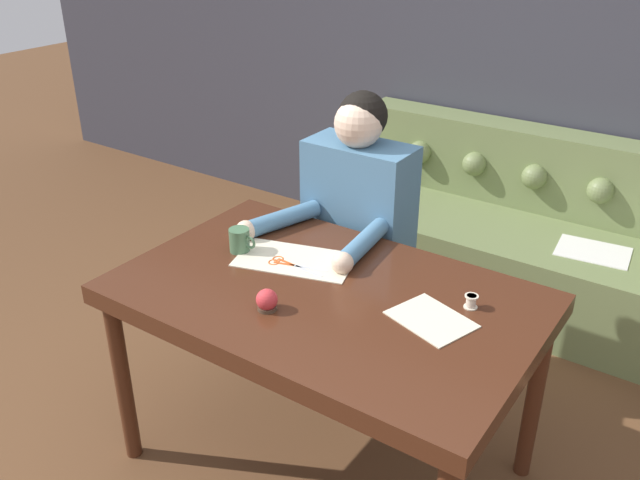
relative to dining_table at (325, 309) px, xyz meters
The scene contains 10 objects.
wall_back 2.10m from the dining_table, 89.09° to the left, with size 8.00×0.06×2.60m.
dining_table is the anchor object (origin of this frame).
couch 1.67m from the dining_table, 84.83° to the left, with size 2.06×0.78×0.87m.
person 0.62m from the dining_table, 111.81° to the left, with size 0.53×0.63×1.29m.
pattern_paper_main 0.25m from the dining_table, 152.17° to the left, with size 0.47×0.34×0.00m.
pattern_paper_offcut 0.38m from the dining_table, ahead, with size 0.29×0.25×0.00m.
scissors 0.23m from the dining_table, 161.88° to the left, with size 0.23×0.08×0.01m.
mug 0.44m from the dining_table, behind, with size 0.11×0.08×0.09m.
thread_spool 0.49m from the dining_table, 21.50° to the left, with size 0.04×0.04×0.05m.
pin_cushion 0.25m from the dining_table, 113.40° to the right, with size 0.07×0.07×0.07m.
Camera 1 is at (1.05, -1.49, 1.95)m, focal length 38.00 mm.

